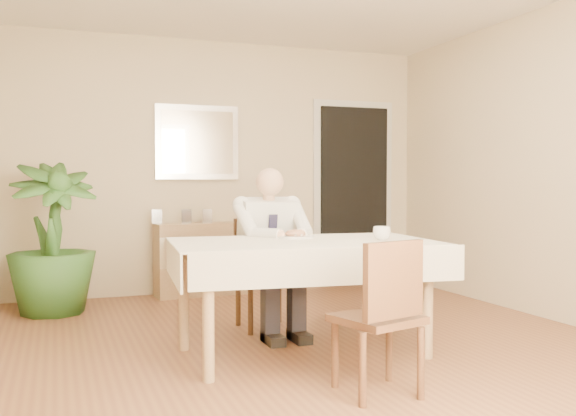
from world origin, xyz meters
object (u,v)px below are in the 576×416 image
object	(u,v)px
chair_near	(384,310)
seated_man	(274,242)
potted_palm	(52,238)
coffee_mug	(382,233)
sideboard	(201,259)
dining_table	(303,253)
chair_far	(262,266)

from	to	relation	value
chair_near	seated_man	distance (m)	1.56
chair_near	seated_man	world-z (taller)	seated_man
potted_palm	coffee_mug	bearing A→B (deg)	-45.65
sideboard	dining_table	bearing A→B (deg)	-90.65
chair_far	coffee_mug	distance (m)	1.18
chair_near	sideboard	distance (m)	3.40
chair_far	potted_palm	world-z (taller)	potted_palm
chair_far	sideboard	distance (m)	1.58
chair_near	seated_man	xyz separation A→B (m)	(-0.09, 1.54, 0.22)
chair_near	coffee_mug	size ratio (longest dim) A/B	7.20
coffee_mug	potted_palm	xyz separation A→B (m)	(-2.07, 2.11, -0.14)
chair_near	coffee_mug	xyz separation A→B (m)	(0.42, 0.81, 0.33)
sideboard	seated_man	bearing A→B (deg)	-89.52
dining_table	sideboard	world-z (taller)	dining_table
dining_table	chair_near	distance (m)	0.97
sideboard	coffee_mug	bearing A→B (deg)	-79.91
seated_man	potted_palm	xyz separation A→B (m)	(-1.56, 1.38, -0.03)
sideboard	potted_palm	xyz separation A→B (m)	(-1.41, -0.47, 0.30)
coffee_mug	chair_near	bearing A→B (deg)	-117.57
chair_near	coffee_mug	distance (m)	0.97
seated_man	chair_near	bearing A→B (deg)	-86.79
chair_far	potted_palm	bearing A→B (deg)	143.58
chair_far	sideboard	xyz separation A→B (m)	(-0.15, 1.57, -0.11)
dining_table	potted_palm	bearing A→B (deg)	133.43
sideboard	potted_palm	size ratio (longest dim) A/B	0.69
sideboard	chair_far	bearing A→B (deg)	-88.68
dining_table	seated_man	size ratio (longest dim) A/B	1.45
dining_table	chair_far	world-z (taller)	chair_far
chair_far	sideboard	size ratio (longest dim) A/B	0.93
chair_near	coffee_mug	world-z (taller)	coffee_mug
coffee_mug	sideboard	xyz separation A→B (m)	(-0.66, 2.59, -0.43)
dining_table	sideboard	bearing A→B (deg)	98.60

